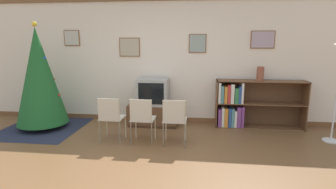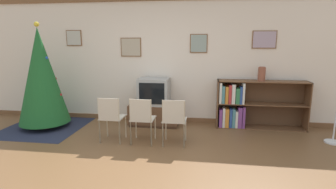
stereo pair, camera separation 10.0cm
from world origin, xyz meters
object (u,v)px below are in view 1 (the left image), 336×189
Objects in this scene: folding_chair_right at (174,119)px; christmas_tree at (39,77)px; vase at (260,73)px; television at (153,91)px; tv_console at (153,114)px; folding_chair_center at (142,118)px; bookshelf at (243,105)px; folding_chair_left at (111,117)px.

christmas_tree is at bearing 167.24° from folding_chair_right.
folding_chair_right is 2.87× the size of vase.
vase is at bearing 36.14° from folding_chair_right.
christmas_tree is 3.36× the size of television.
television is (2.24, 0.47, -0.34)m from christmas_tree.
folding_chair_right is at bearing -63.17° from tv_console.
television is 0.78× the size of folding_chair_center.
tv_console is at bearing 90.00° from folding_chair_center.
folding_chair_right is at bearing -143.86° from vase.
bookshelf is 0.72m from vase.
television reaches higher than folding_chair_left.
vase is at bearing -2.97° from bookshelf.
vase reaches higher than folding_chair_center.
folding_chair_right is at bearing -137.85° from bookshelf.
folding_chair_left is 0.56m from folding_chair_center.
folding_chair_right is (0.56, 0.00, 0.00)m from folding_chair_center.
christmas_tree is 2.93m from folding_chair_right.
bookshelf is at bearing 2.85° from tv_console.
christmas_tree is at bearing -172.89° from vase.
folding_chair_left is 1.00× the size of folding_chair_right.
bookshelf is at bearing 2.93° from television.
christmas_tree is 2.40m from folding_chair_center.
bookshelf is 6.25× the size of vase.
vase is at bearing 7.11° from christmas_tree.
christmas_tree reaches higher than television.
folding_chair_left is 3.06m from vase.
television is 1.13m from folding_chair_center.
tv_console is 1.27× the size of folding_chair_center.
vase is (4.42, 0.55, 0.06)m from christmas_tree.
television reaches higher than tv_console.
tv_console is 1.26m from folding_chair_right.
christmas_tree is at bearing -168.06° from tv_console.
tv_console is at bearing 11.94° from christmas_tree.
bookshelf reaches higher than folding_chair_right.
folding_chair_right is 2.11m from vase.
vase is (1.62, 1.18, 0.66)m from folding_chair_right.
bookshelf is (1.88, 0.10, -0.26)m from television.
television reaches higher than folding_chair_center.
folding_chair_right reaches higher than tv_console.
television is at bearing -177.87° from vase.
folding_chair_left is at bearing 180.00° from folding_chair_center.
folding_chair_left is 1.00× the size of folding_chair_center.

